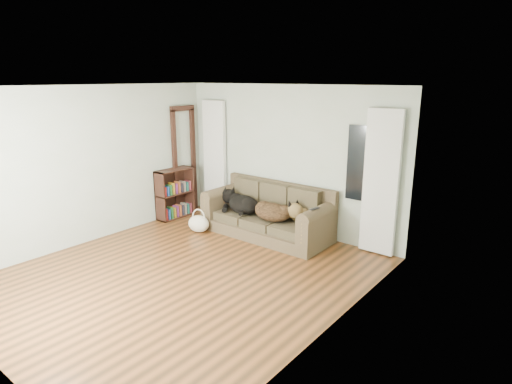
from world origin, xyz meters
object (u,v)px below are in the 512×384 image
Objects in this scene: dog_black_lab at (242,205)px; bookshelf at (175,193)px; sofa at (266,211)px; dog_shepherd at (275,212)px; tote_bag at (199,223)px.

bookshelf reaches higher than dog_black_lab.
sofa is 0.26m from dog_shepherd.
tote_bag is at bearing -104.68° from dog_black_lab.
sofa is 3.15× the size of dog_shepherd.
sofa is 5.52× the size of tote_bag.
dog_shepherd is 2.30m from bookshelf.
tote_bag is 0.43× the size of bookshelf.
bookshelf is at bearing -171.38° from sofa.
tote_bag is (-1.31, -0.55, -0.33)m from dog_shepherd.
sofa is 1.26m from tote_bag.
bookshelf is (-2.03, -0.31, 0.05)m from sofa.
dog_black_lab is at bearing 5.48° from dog_shepherd.
tote_bag is at bearing -13.55° from bookshelf.
tote_bag is at bearing 29.39° from dog_shepherd.
dog_black_lab is 1.00× the size of dog_shepherd.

